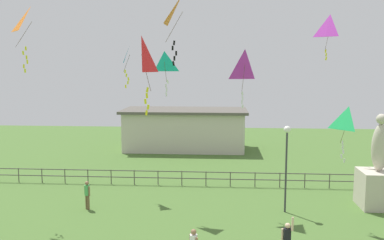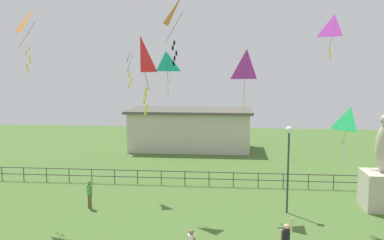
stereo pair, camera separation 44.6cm
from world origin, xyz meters
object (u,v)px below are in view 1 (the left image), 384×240
(statue_monument, at_px, (378,180))
(kite_0, at_px, (165,63))
(kite_1, at_px, (348,121))
(kite_2, at_px, (129,57))
(kite_7, at_px, (330,28))
(kite_4, at_px, (245,66))
(lamppost, at_px, (287,150))
(kite_5, at_px, (142,57))
(person_3, at_px, (287,239))
(kite_6, at_px, (31,24))
(kite_3, at_px, (182,14))
(person_1, at_px, (87,193))

(statue_monument, height_order, kite_0, kite_0)
(kite_1, bearing_deg, kite_2, 158.62)
(statue_monument, xyz_separation_m, kite_7, (-2.03, 3.46, 8.35))
(kite_0, distance_m, kite_4, 4.09)
(kite_1, bearing_deg, lamppost, 153.14)
(statue_monument, distance_m, kite_7, 9.26)
(lamppost, relative_size, kite_2, 1.85)
(kite_4, bearing_deg, lamppost, -4.64)
(kite_5, xyz_separation_m, kite_7, (9.48, 10.15, 1.92))
(person_3, bearing_deg, statue_monument, 49.38)
(person_3, xyz_separation_m, kite_1, (3.40, 4.36, 4.10))
(statue_monument, xyz_separation_m, kite_6, (-17.96, -1.96, 8.21))
(kite_3, distance_m, kite_7, 11.32)
(kite_3, distance_m, kite_4, 4.98)
(kite_3, bearing_deg, kite_5, -120.26)
(statue_monument, bearing_deg, kite_6, -173.78)
(kite_0, bearing_deg, statue_monument, 7.15)
(person_1, bearing_deg, kite_5, -52.18)
(kite_6, bearing_deg, statue_monument, 6.22)
(kite_0, bearing_deg, kite_4, 6.12)
(kite_5, bearing_deg, lamppost, 40.78)
(kite_4, height_order, kite_7, kite_7)
(lamppost, xyz_separation_m, kite_3, (-5.07, -3.24, 6.50))
(kite_5, bearing_deg, kite_4, 53.57)
(kite_1, height_order, kite_3, kite_3)
(person_1, bearing_deg, person_3, -29.09)
(person_1, height_order, kite_3, kite_3)
(statue_monument, bearing_deg, person_3, -130.62)
(kite_0, height_order, kite_7, kite_7)
(lamppost, xyz_separation_m, kite_1, (2.63, -1.33, 1.72))
(person_3, bearing_deg, kite_0, 135.27)
(kite_2, bearing_deg, kite_5, -74.53)
(kite_5, relative_size, kite_6, 0.95)
(kite_1, bearing_deg, person_1, 175.51)
(kite_0, bearing_deg, kite_1, -6.88)
(lamppost, bearing_deg, kite_7, 56.40)
(kite_7, bearing_deg, person_1, -160.00)
(kite_2, relative_size, kite_3, 0.84)
(kite_0, bearing_deg, lamppost, 2.35)
(person_3, relative_size, kite_4, 0.61)
(statue_monument, bearing_deg, lamppost, -167.11)
(kite_5, xyz_separation_m, kite_6, (-6.44, 4.73, 1.78))
(person_1, relative_size, kite_7, 0.58)
(statue_monument, xyz_separation_m, lamppost, (-5.11, -1.17, 1.81))
(person_1, distance_m, kite_5, 9.66)
(statue_monument, bearing_deg, person_1, -174.60)
(lamppost, height_order, kite_4, kite_4)
(person_3, bearing_deg, kite_2, 132.26)
(person_1, distance_m, kite_2, 8.22)
(kite_3, relative_size, kite_7, 1.11)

